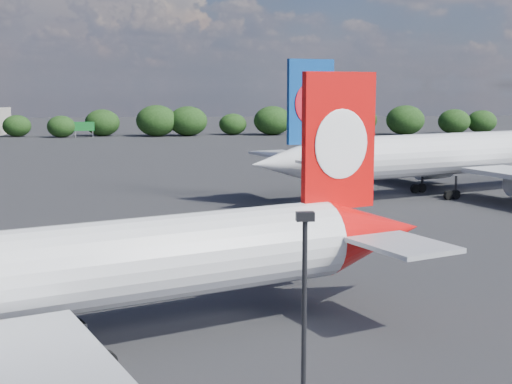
{
  "coord_description": "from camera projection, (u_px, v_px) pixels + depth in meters",
  "views": [
    {
      "loc": [
        11.44,
        -34.41,
        15.01
      ],
      "look_at": [
        16.0,
        12.0,
        8.0
      ],
      "focal_mm": 50.0,
      "sensor_mm": 36.0,
      "label": 1
    }
  ],
  "objects": [
    {
      "name": "ground",
      "position": [
        100.0,
        200.0,
        94.04
      ],
      "size": [
        500.0,
        500.0,
        0.0
      ],
      "primitive_type": "plane",
      "color": "black",
      "rests_on": "ground"
    },
    {
      "name": "qantas_airliner",
      "position": [
        63.0,
        273.0,
        38.97
      ],
      "size": [
        46.48,
        44.77,
        15.87
      ],
      "color": "silver",
      "rests_on": "ground"
    },
    {
      "name": "china_southern_airliner",
      "position": [
        441.0,
        156.0,
        96.96
      ],
      "size": [
        53.68,
        51.63,
        18.13
      ],
      "color": "silver",
      "rests_on": "ground"
    },
    {
      "name": "apron_lamp_post",
      "position": [
        304.0,
        369.0,
        22.13
      ],
      "size": [
        0.55,
        0.3,
        11.24
      ],
      "color": "black",
      "rests_on": "ground"
    },
    {
      "name": "highway_sign",
      "position": [
        84.0,
        127.0,
        206.0
      ],
      "size": [
        6.0,
        0.3,
        4.5
      ],
      "color": "#156D27",
      "rests_on": "ground"
    },
    {
      "name": "billboard_yellow",
      "position": [
        188.0,
        122.0,
        214.69
      ],
      "size": [
        5.0,
        0.3,
        5.5
      ],
      "color": "gold",
      "rests_on": "ground"
    },
    {
      "name": "horizon_treeline",
      "position": [
        197.0,
        122.0,
        212.61
      ],
      "size": [
        205.66,
        16.9,
        9.24
      ],
      "color": "black",
      "rests_on": "ground"
    }
  ]
}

